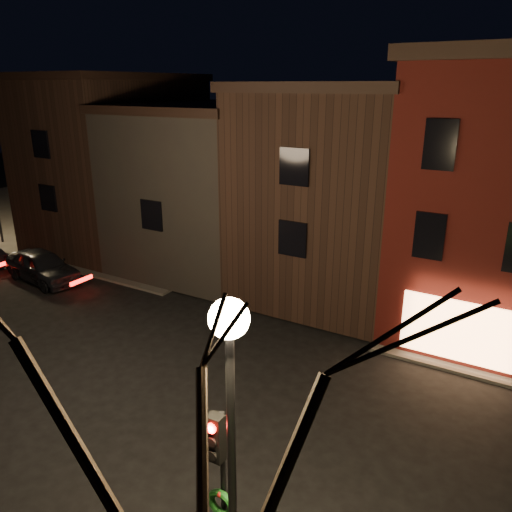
% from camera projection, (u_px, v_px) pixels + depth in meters
% --- Properties ---
extents(ground, '(120.00, 120.00, 0.00)m').
position_uv_depth(ground, '(178.00, 377.00, 16.94)').
color(ground, black).
rests_on(ground, ground).
extents(sidewalk_far_left, '(30.00, 30.00, 0.12)m').
position_uv_depth(sidewalk_far_left, '(144.00, 199.00, 42.83)').
color(sidewalk_far_left, '#2D2B28').
rests_on(sidewalk_far_left, ground).
extents(corner_building, '(6.50, 8.50, 10.50)m').
position_uv_depth(corner_building, '(493.00, 196.00, 19.02)').
color(corner_building, '#4C100D').
rests_on(corner_building, ground).
extents(row_building_a, '(7.30, 10.30, 9.40)m').
position_uv_depth(row_building_a, '(342.00, 189.00, 23.18)').
color(row_building_a, black).
rests_on(row_building_a, ground).
extents(row_building_b, '(7.80, 10.30, 8.40)m').
position_uv_depth(row_building_b, '(215.00, 184.00, 26.84)').
color(row_building_b, black).
rests_on(row_building_b, ground).
extents(row_building_c, '(7.30, 10.30, 9.90)m').
position_uv_depth(row_building_c, '(116.00, 160.00, 30.09)').
color(row_building_c, black).
rests_on(row_building_c, ground).
extents(street_lamp_near, '(0.60, 0.60, 6.48)m').
position_uv_depth(street_lamp_near, '(230.00, 387.00, 7.38)').
color(street_lamp_near, black).
rests_on(street_lamp_near, sidewalk_near_right).
extents(traffic_signal, '(0.58, 0.38, 4.05)m').
position_uv_depth(traffic_signal, '(220.00, 478.00, 8.84)').
color(traffic_signal, black).
rests_on(traffic_signal, sidewalk_near_right).
extents(bare_tree_right, '(6.40, 6.40, 8.50)m').
position_uv_depth(bare_tree_right, '(195.00, 475.00, 4.41)').
color(bare_tree_right, black).
rests_on(bare_tree_right, sidewalk_near_right).
extents(parked_car_a, '(4.89, 2.48, 1.60)m').
position_uv_depth(parked_car_a, '(43.00, 266.00, 24.98)').
color(parked_car_a, black).
rests_on(parked_car_a, ground).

